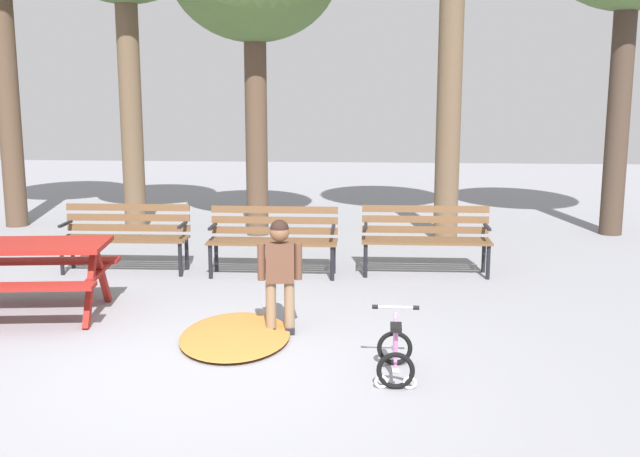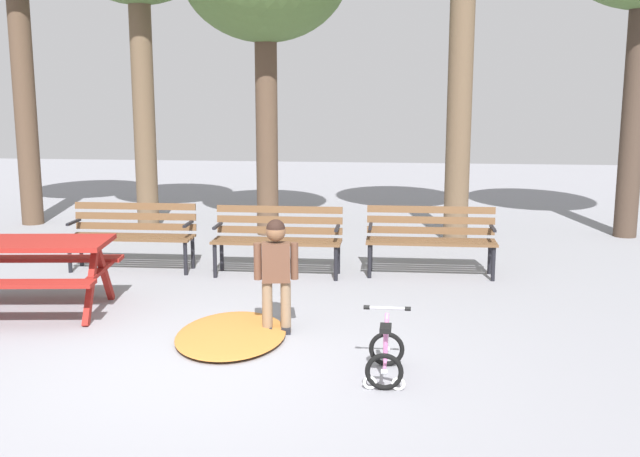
{
  "view_description": "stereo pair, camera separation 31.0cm",
  "coord_description": "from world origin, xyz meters",
  "px_view_note": "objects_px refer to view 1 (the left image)",
  "views": [
    {
      "loc": [
        1.46,
        -5.89,
        2.31
      ],
      "look_at": [
        0.89,
        1.92,
        0.85
      ],
      "focal_mm": 42.33,
      "sensor_mm": 36.0,
      "label": 1
    },
    {
      "loc": [
        1.77,
        -5.86,
        2.31
      ],
      "look_at": [
        0.89,
        1.92,
        0.85
      ],
      "focal_mm": 42.33,
      "sensor_mm": 36.0,
      "label": 2
    }
  ],
  "objects_px": {
    "picnic_table": "(17,260)",
    "park_bench_far_left": "(126,232)",
    "park_bench_right": "(426,234)",
    "child_standing": "(280,267)",
    "park_bench_left": "(273,235)",
    "kids_bicycle": "(395,353)"
  },
  "relations": [
    {
      "from": "picnic_table",
      "to": "park_bench_far_left",
      "type": "distance_m",
      "value": 2.04
    },
    {
      "from": "park_bench_far_left",
      "to": "park_bench_right",
      "type": "distance_m",
      "value": 3.8
    },
    {
      "from": "child_standing",
      "to": "park_bench_left",
      "type": "bearing_deg",
      "value": 99.22
    },
    {
      "from": "park_bench_left",
      "to": "child_standing",
      "type": "height_order",
      "value": "child_standing"
    },
    {
      "from": "park_bench_right",
      "to": "child_standing",
      "type": "relative_size",
      "value": 1.45
    },
    {
      "from": "park_bench_far_left",
      "to": "kids_bicycle",
      "type": "bearing_deg",
      "value": -45.38
    },
    {
      "from": "picnic_table",
      "to": "park_bench_left",
      "type": "distance_m",
      "value": 3.05
    },
    {
      "from": "park_bench_far_left",
      "to": "park_bench_left",
      "type": "bearing_deg",
      "value": -1.71
    },
    {
      "from": "child_standing",
      "to": "park_bench_right",
      "type": "bearing_deg",
      "value": 58.44
    },
    {
      "from": "park_bench_right",
      "to": "kids_bicycle",
      "type": "distance_m",
      "value": 3.57
    },
    {
      "from": "park_bench_left",
      "to": "park_bench_right",
      "type": "relative_size",
      "value": 1.0
    },
    {
      "from": "picnic_table",
      "to": "child_standing",
      "type": "bearing_deg",
      "value": -7.57
    },
    {
      "from": "picnic_table",
      "to": "park_bench_right",
      "type": "bearing_deg",
      "value": 26.45
    },
    {
      "from": "park_bench_far_left",
      "to": "kids_bicycle",
      "type": "height_order",
      "value": "park_bench_far_left"
    },
    {
      "from": "park_bench_left",
      "to": "kids_bicycle",
      "type": "bearing_deg",
      "value": -66.62
    },
    {
      "from": "park_bench_far_left",
      "to": "kids_bicycle",
      "type": "distance_m",
      "value": 4.76
    },
    {
      "from": "park_bench_left",
      "to": "park_bench_right",
      "type": "bearing_deg",
      "value": 5.91
    },
    {
      "from": "picnic_table",
      "to": "kids_bicycle",
      "type": "height_order",
      "value": "picnic_table"
    },
    {
      "from": "picnic_table",
      "to": "child_standing",
      "type": "height_order",
      "value": "child_standing"
    },
    {
      "from": "park_bench_right",
      "to": "child_standing",
      "type": "height_order",
      "value": "child_standing"
    },
    {
      "from": "picnic_table",
      "to": "kids_bicycle",
      "type": "xyz_separation_m",
      "value": [
        3.81,
        -1.4,
        -0.39
      ]
    },
    {
      "from": "kids_bicycle",
      "to": "park_bench_left",
      "type": "bearing_deg",
      "value": 113.38
    }
  ]
}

